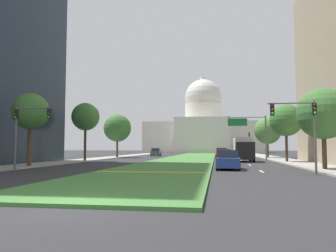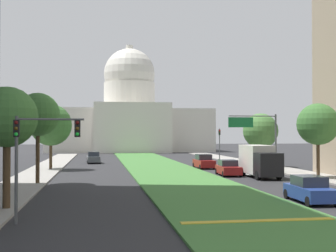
% 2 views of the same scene
% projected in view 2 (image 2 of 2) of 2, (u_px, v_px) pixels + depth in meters
% --- Properties ---
extents(ground_plane, '(260.00, 260.00, 0.00)m').
position_uv_depth(ground_plane, '(156.00, 166.00, 60.07)').
color(ground_plane, '#2B2B2D').
extents(grass_median, '(8.46, 93.53, 0.14)m').
position_uv_depth(grass_median, '(161.00, 168.00, 54.94)').
color(grass_median, '#427A38').
rests_on(grass_median, ground_plane).
extents(median_curb_nose, '(7.61, 0.50, 0.04)m').
position_uv_depth(median_curb_nose, '(259.00, 221.00, 21.41)').
color(median_curb_nose, gold).
rests_on(median_curb_nose, grass_median).
extents(lane_dashes_right, '(0.16, 35.60, 0.01)m').
position_uv_depth(lane_dashes_right, '(255.00, 176.00, 45.29)').
color(lane_dashes_right, silver).
rests_on(lane_dashes_right, ground_plane).
extents(sidewalk_left, '(4.00, 93.53, 0.15)m').
position_uv_depth(sidewalk_left, '(38.00, 174.00, 47.65)').
color(sidewalk_left, '#9E9991').
rests_on(sidewalk_left, ground_plane).
extents(sidewalk_right, '(4.00, 93.53, 0.15)m').
position_uv_depth(sidewalk_right, '(286.00, 170.00, 51.97)').
color(sidewalk_right, '#9E9991').
rests_on(sidewalk_right, ground_plane).
extents(capitol_building, '(39.64, 22.46, 26.59)m').
position_uv_depth(capitol_building, '(130.00, 117.00, 110.79)').
color(capitol_building, silver).
rests_on(capitol_building, ground_plane).
extents(traffic_light_near_left, '(3.34, 0.35, 5.20)m').
position_uv_depth(traffic_light_near_left, '(35.00, 145.00, 21.55)').
color(traffic_light_near_left, '#515456').
rests_on(traffic_light_near_left, ground_plane).
extents(traffic_light_far_right, '(0.28, 0.35, 5.20)m').
position_uv_depth(traffic_light_far_right, '(219.00, 140.00, 71.30)').
color(traffic_light_far_right, '#515456').
rests_on(traffic_light_far_right, ground_plane).
extents(overhead_guide_sign, '(5.53, 0.20, 6.50)m').
position_uv_depth(overhead_guide_sign, '(258.00, 131.00, 48.85)').
color(overhead_guide_sign, '#515456').
rests_on(overhead_guide_sign, ground_plane).
extents(street_tree_left_near, '(3.46, 3.46, 7.03)m').
position_uv_depth(street_tree_left_near, '(7.00, 118.00, 25.22)').
color(street_tree_left_near, '#4C3823').
rests_on(street_tree_left_near, ground_plane).
extents(street_tree_left_mid, '(3.72, 3.72, 7.86)m').
position_uv_depth(street_tree_left_mid, '(38.00, 115.00, 38.03)').
color(street_tree_left_mid, '#4C3823').
rests_on(street_tree_left_mid, ground_plane).
extents(street_tree_right_mid, '(4.02, 4.02, 7.28)m').
position_uv_depth(street_tree_right_mid, '(318.00, 124.00, 42.78)').
color(street_tree_right_mid, '#4C3823').
rests_on(street_tree_right_mid, ground_plane).
extents(street_tree_left_far, '(5.01, 5.01, 7.92)m').
position_uv_depth(street_tree_left_far, '(51.00, 125.00, 53.58)').
color(street_tree_left_far, '#4C3823').
rests_on(street_tree_left_far, ground_plane).
extents(street_tree_right_far, '(4.59, 4.59, 7.03)m').
position_uv_depth(street_tree_right_far, '(261.00, 131.00, 58.21)').
color(street_tree_right_far, '#4C3823').
rests_on(street_tree_right_far, ground_plane).
extents(sedan_lead_stopped, '(2.14, 4.44, 1.67)m').
position_uv_depth(sedan_lead_stopped, '(310.00, 190.00, 28.22)').
color(sedan_lead_stopped, navy).
rests_on(sedan_lead_stopped, ground_plane).
extents(sedan_midblock, '(2.23, 4.47, 1.64)m').
position_uv_depth(sedan_midblock, '(228.00, 168.00, 46.24)').
color(sedan_midblock, maroon).
rests_on(sedan_midblock, ground_plane).
extents(sedan_distant, '(2.08, 4.33, 1.79)m').
position_uv_depth(sedan_distant, '(204.00, 162.00, 55.74)').
color(sedan_distant, maroon).
rests_on(sedan_distant, ground_plane).
extents(sedan_far_horizon, '(2.09, 4.59, 1.71)m').
position_uv_depth(sedan_far_horizon, '(93.00, 158.00, 65.84)').
color(sedan_far_horizon, '#4C5156').
rests_on(sedan_far_horizon, ground_plane).
extents(box_truck_delivery, '(2.40, 6.40, 3.20)m').
position_uv_depth(box_truck_delivery, '(259.00, 161.00, 44.16)').
color(box_truck_delivery, black).
rests_on(box_truck_delivery, ground_plane).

